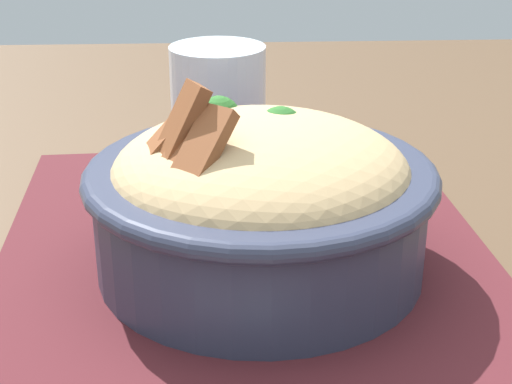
{
  "coord_description": "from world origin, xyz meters",
  "views": [
    {
      "loc": [
        0.36,
        0.0,
        0.94
      ],
      "look_at": [
        -0.06,
        0.02,
        0.76
      ],
      "focal_mm": 54.92,
      "sensor_mm": 36.0,
      "label": 1
    }
  ],
  "objects": [
    {
      "name": "bowl",
      "position": [
        -0.06,
        0.02,
        0.75
      ],
      "size": [
        0.21,
        0.21,
        0.12
      ],
      "color": "#2D3347",
      "rests_on": "placemat"
    },
    {
      "name": "drinking_glass",
      "position": [
        -0.27,
        -0.0,
        0.74
      ],
      "size": [
        0.08,
        0.08,
        0.09
      ],
      "color": "silver",
      "rests_on": "table"
    },
    {
      "name": "placemat",
      "position": [
        -0.04,
        0.02,
        0.7
      ],
      "size": [
        0.48,
        0.33,
        0.0
      ],
      "primitive_type": "cube",
      "rotation": [
        0.0,
        0.0,
        0.05
      ],
      "color": "#47191E",
      "rests_on": "table"
    }
  ]
}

